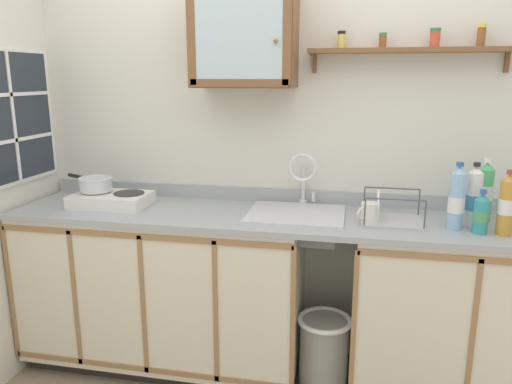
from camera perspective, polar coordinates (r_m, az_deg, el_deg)
back_wall at (r=2.83m, az=4.02°, el=4.90°), size 3.59×0.07×2.51m
lower_cabinet_run at (r=2.94m, az=-10.69°, el=-11.14°), size 1.61×0.58×0.93m
lower_cabinet_run_right at (r=2.80m, az=22.73°, el=-13.27°), size 1.10×0.58×0.93m
countertop at (r=2.60m, az=2.99°, el=-3.04°), size 2.95×0.60×0.03m
backsplash at (r=2.85m, az=3.84°, el=-0.43°), size 2.95×0.02×0.08m
sink at (r=2.63m, az=4.81°, el=-2.95°), size 0.51×0.48×0.42m
hot_plate_stove at (r=2.88m, az=-16.63°, el=-0.84°), size 0.43×0.27×0.08m
saucepan at (r=2.93m, az=-18.37°, el=0.95°), size 0.33×0.22×0.08m
bottle_opaque_white_0 at (r=2.58m, az=24.18°, el=-0.63°), size 0.07×0.07×0.32m
bottle_detergent_teal_1 at (r=2.50m, az=24.91°, el=-2.34°), size 0.07×0.07×0.21m
bottle_water_blue_2 at (r=2.51m, az=22.50°, el=-0.78°), size 0.08×0.08×0.33m
bottle_juice_amber_3 at (r=2.51m, az=27.34°, el=-1.36°), size 0.07×0.07×0.31m
bottle_soda_green_4 at (r=2.72m, az=25.24°, el=0.02°), size 0.08×0.08×0.32m
dish_rack at (r=2.55m, az=15.43°, el=-2.86°), size 0.30×0.26×0.17m
mug at (r=2.51m, az=13.20°, el=-2.39°), size 0.11×0.11×0.10m
wall_cabinet at (r=2.68m, az=-1.39°, el=17.62°), size 0.55×0.30×0.51m
spice_shelf at (r=2.70m, az=17.66°, el=15.74°), size 1.03×0.14×0.23m
window at (r=3.01m, az=-26.81°, el=7.81°), size 0.03×0.70×0.74m
trash_bin at (r=2.79m, az=7.95°, el=-18.21°), size 0.29×0.29×0.43m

